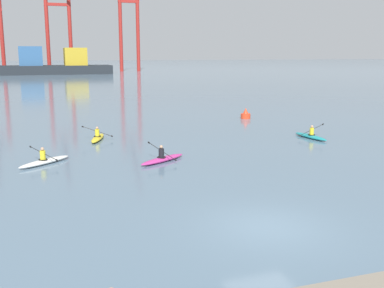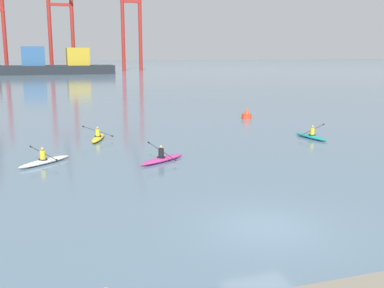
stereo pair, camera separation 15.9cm
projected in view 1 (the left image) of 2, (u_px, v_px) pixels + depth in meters
ground_plane at (267, 227)px, 16.02m from camera, size 800.00×800.00×0.00m
container_barge at (33, 65)px, 131.54m from camera, size 45.03×9.97×7.91m
gantry_crane_west_mid at (58, 17)px, 144.32m from camera, size 8.15×19.15×34.03m
gantry_crane_east_mid at (129, 15)px, 152.61m from camera, size 7.07×18.29×39.38m
channel_buoy at (246, 115)px, 42.66m from camera, size 0.90×0.90×1.00m
kayak_yellow at (98, 137)px, 32.13m from camera, size 2.10×3.42×1.03m
kayak_white at (44, 161)px, 25.10m from camera, size 3.00×2.63×0.95m
kayak_teal at (311, 136)px, 32.72m from camera, size 2.18×3.44×1.04m
kayak_magenta at (162, 159)px, 25.65m from camera, size 3.17×2.36×1.06m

